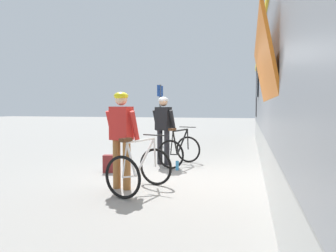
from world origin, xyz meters
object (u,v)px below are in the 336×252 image
bicycle_far_white (140,169)px  platform_sign_post (160,104)px  backpack_on_platform (110,164)px  water_bottle_near_the_bikes (177,166)px  train_car (327,88)px  cyclist_near_in_dark (163,124)px  bicycle_near_black (180,150)px  cyclist_far_in_red (121,131)px

bicycle_far_white → platform_sign_post: bearing=103.4°
backpack_on_platform → water_bottle_near_the_bikes: 1.58m
train_car → bicycle_far_white: size_ratio=13.44×
train_car → backpack_on_platform: train_car is taller
platform_sign_post → backpack_on_platform: bearing=-86.2°
train_car → platform_sign_post: 6.38m
water_bottle_near_the_bikes → train_car: bearing=17.8°
cyclist_near_in_dark → water_bottle_near_the_bikes: (0.52, -0.64, -0.94)m
bicycle_far_white → bicycle_near_black: bearing=87.0°
train_car → cyclist_near_in_dark: size_ratio=9.24×
backpack_on_platform → cyclist_far_in_red: bearing=-69.2°
train_car → water_bottle_near_the_bikes: size_ratio=74.27×
bicycle_near_black → train_car: bearing=8.3°
bicycle_far_white → platform_sign_post: (-1.60, 6.72, 1.22)m
cyclist_far_in_red → bicycle_far_white: size_ratio=1.45×
train_car → bicycle_near_black: size_ratio=13.51×
train_car → bicycle_near_black: 3.87m
cyclist_near_in_dark → platform_sign_post: (-1.29, 4.10, 0.57)m
platform_sign_post → bicycle_near_black: bearing=-67.3°
train_car → bicycle_far_white: 5.02m
bicycle_far_white → backpack_on_platform: 1.85m
cyclist_near_in_dark → platform_sign_post: size_ratio=0.73×
backpack_on_platform → platform_sign_post: 5.56m
train_car → platform_sign_post: bearing=145.2°
cyclist_far_in_red → bicycle_near_black: cyclist_far_in_red is taller
bicycle_far_white → water_bottle_near_the_bikes: 2.01m
cyclist_far_in_red → backpack_on_platform: (-0.85, 1.26, -0.85)m
cyclist_near_in_dark → water_bottle_near_the_bikes: 1.25m
water_bottle_near_the_bikes → platform_sign_post: size_ratio=0.09×
train_car → backpack_on_platform: size_ratio=40.70×
platform_sign_post → water_bottle_near_the_bikes: bearing=-69.1°
cyclist_far_in_red → water_bottle_near_the_bikes: cyclist_far_in_red is taller
cyclist_near_in_dark → bicycle_far_white: 2.71m
backpack_on_platform → water_bottle_near_the_bikes: backpack_on_platform is taller
bicycle_near_black → backpack_on_platform: bearing=-138.5°
cyclist_near_in_dark → water_bottle_near_the_bikes: cyclist_near_in_dark is taller
cyclist_far_in_red → water_bottle_near_the_bikes: 2.20m
cyclist_near_in_dark → backpack_on_platform: size_ratio=4.40×
cyclist_far_in_red → water_bottle_near_the_bikes: bearing=72.5°
train_car → water_bottle_near_the_bikes: train_car is taller
backpack_on_platform → platform_sign_post: (-0.36, 5.36, 1.42)m
cyclist_far_in_red → platform_sign_post: bearing=100.3°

